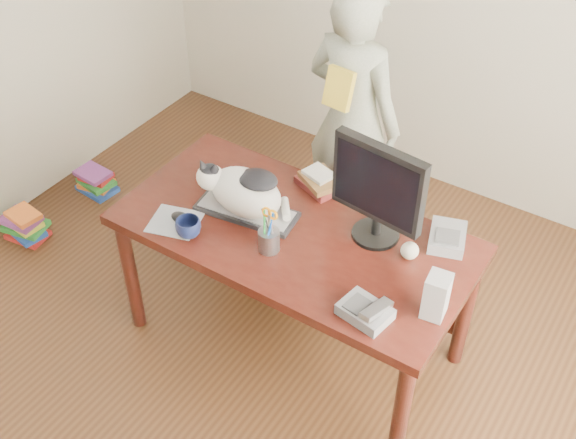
{
  "coord_description": "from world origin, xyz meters",
  "views": [
    {
      "loc": [
        1.29,
        -1.43,
        2.88
      ],
      "look_at": [
        0.0,
        0.55,
        0.85
      ],
      "focal_mm": 45.0,
      "sensor_mm": 36.0,
      "label": 1
    }
  ],
  "objects_px": {
    "monitor": "(378,189)",
    "speaker": "(436,296)",
    "desk": "(303,245)",
    "phone": "(366,311)",
    "cat": "(243,190)",
    "keyboard": "(247,211)",
    "coffee_mug": "(188,228)",
    "book_pile_b": "(96,181)",
    "baseball": "(410,251)",
    "mouse": "(181,218)",
    "calculator": "(447,237)",
    "pen_cup": "(269,238)",
    "book_pile_a": "(25,226)",
    "person": "(353,120)",
    "book_stack": "(320,181)"
  },
  "relations": [
    {
      "from": "monitor",
      "to": "speaker",
      "type": "relative_size",
      "value": 2.45
    },
    {
      "from": "desk",
      "to": "phone",
      "type": "bearing_deg",
      "value": -34.69
    },
    {
      "from": "phone",
      "to": "cat",
      "type": "bearing_deg",
      "value": 171.46
    },
    {
      "from": "cat",
      "to": "speaker",
      "type": "height_order",
      "value": "cat"
    },
    {
      "from": "keyboard",
      "to": "coffee_mug",
      "type": "distance_m",
      "value": 0.29
    },
    {
      "from": "coffee_mug",
      "to": "book_pile_b",
      "type": "relative_size",
      "value": 0.43
    },
    {
      "from": "cat",
      "to": "baseball",
      "type": "xyz_separation_m",
      "value": [
        0.76,
        0.14,
        -0.09
      ]
    },
    {
      "from": "desk",
      "to": "mouse",
      "type": "xyz_separation_m",
      "value": [
        -0.46,
        -0.31,
        0.17
      ]
    },
    {
      "from": "mouse",
      "to": "calculator",
      "type": "relative_size",
      "value": 0.47
    },
    {
      "from": "speaker",
      "to": "phone",
      "type": "bearing_deg",
      "value": -150.4
    },
    {
      "from": "pen_cup",
      "to": "book_pile_a",
      "type": "bearing_deg",
      "value": -178.76
    },
    {
      "from": "cat",
      "to": "book_pile_b",
      "type": "bearing_deg",
      "value": 157.73
    },
    {
      "from": "mouse",
      "to": "keyboard",
      "type": "bearing_deg",
      "value": 27.34
    },
    {
      "from": "speaker",
      "to": "baseball",
      "type": "xyz_separation_m",
      "value": [
        -0.22,
        0.24,
        -0.06
      ]
    },
    {
      "from": "book_pile_a",
      "to": "book_pile_b",
      "type": "distance_m",
      "value": 0.55
    },
    {
      "from": "phone",
      "to": "baseball",
      "type": "xyz_separation_m",
      "value": [
        -0.01,
        0.4,
        0.01
      ]
    },
    {
      "from": "keyboard",
      "to": "person",
      "type": "distance_m",
      "value": 0.91
    },
    {
      "from": "desk",
      "to": "calculator",
      "type": "distance_m",
      "value": 0.66
    },
    {
      "from": "desk",
      "to": "pen_cup",
      "type": "distance_m",
      "value": 0.32
    },
    {
      "from": "speaker",
      "to": "book_pile_b",
      "type": "distance_m",
      "value": 2.61
    },
    {
      "from": "monitor",
      "to": "pen_cup",
      "type": "xyz_separation_m",
      "value": [
        -0.34,
        -0.31,
        -0.21
      ]
    },
    {
      "from": "pen_cup",
      "to": "mouse",
      "type": "bearing_deg",
      "value": -171.5
    },
    {
      "from": "cat",
      "to": "mouse",
      "type": "height_order",
      "value": "cat"
    },
    {
      "from": "desk",
      "to": "baseball",
      "type": "distance_m",
      "value": 0.54
    },
    {
      "from": "mouse",
      "to": "speaker",
      "type": "xyz_separation_m",
      "value": [
        1.18,
        0.11,
        0.08
      ]
    },
    {
      "from": "keyboard",
      "to": "pen_cup",
      "type": "height_order",
      "value": "pen_cup"
    },
    {
      "from": "phone",
      "to": "person",
      "type": "bearing_deg",
      "value": 130.94
    },
    {
      "from": "monitor",
      "to": "calculator",
      "type": "xyz_separation_m",
      "value": [
        0.28,
        0.15,
        -0.25
      ]
    },
    {
      "from": "keyboard",
      "to": "book_pile_a",
      "type": "relative_size",
      "value": 1.81
    },
    {
      "from": "desk",
      "to": "book_stack",
      "type": "distance_m",
      "value": 0.32
    },
    {
      "from": "baseball",
      "to": "book_pile_a",
      "type": "relative_size",
      "value": 0.29
    },
    {
      "from": "cat",
      "to": "person",
      "type": "distance_m",
      "value": 0.92
    },
    {
      "from": "desk",
      "to": "pen_cup",
      "type": "bearing_deg",
      "value": -95.7
    },
    {
      "from": "monitor",
      "to": "desk",
      "type": "bearing_deg",
      "value": -160.56
    },
    {
      "from": "phone",
      "to": "baseball",
      "type": "bearing_deg",
      "value": 100.33
    },
    {
      "from": "book_stack",
      "to": "speaker",
      "type": "bearing_deg",
      "value": -5.66
    },
    {
      "from": "speaker",
      "to": "book_pile_b",
      "type": "xyz_separation_m",
      "value": [
        -2.44,
        0.47,
        -0.78
      ]
    },
    {
      "from": "monitor",
      "to": "mouse",
      "type": "relative_size",
      "value": 4.29
    },
    {
      "from": "book_pile_a",
      "to": "desk",
      "type": "bearing_deg",
      "value": 9.03
    },
    {
      "from": "pen_cup",
      "to": "baseball",
      "type": "xyz_separation_m",
      "value": [
        0.53,
        0.28,
        -0.03
      ]
    },
    {
      "from": "mouse",
      "to": "cat",
      "type": "bearing_deg",
      "value": 28.73
    },
    {
      "from": "mouse",
      "to": "calculator",
      "type": "xyz_separation_m",
      "value": [
        1.06,
        0.53,
        0.01
      ]
    },
    {
      "from": "monitor",
      "to": "phone",
      "type": "distance_m",
      "value": 0.53
    },
    {
      "from": "cat",
      "to": "desk",
      "type": "bearing_deg",
      "value": 13.43
    },
    {
      "from": "desk",
      "to": "coffee_mug",
      "type": "xyz_separation_m",
      "value": [
        -0.37,
        -0.36,
        0.19
      ]
    },
    {
      "from": "book_stack",
      "to": "book_pile_a",
      "type": "distance_m",
      "value": 1.9
    },
    {
      "from": "keyboard",
      "to": "coffee_mug",
      "type": "height_order",
      "value": "coffee_mug"
    },
    {
      "from": "desk",
      "to": "book_pile_a",
      "type": "bearing_deg",
      "value": -170.97
    },
    {
      "from": "coffee_mug",
      "to": "phone",
      "type": "height_order",
      "value": "phone"
    },
    {
      "from": "pen_cup",
      "to": "book_pile_b",
      "type": "xyz_separation_m",
      "value": [
        -1.7,
        0.51,
        -0.74
      ]
    }
  ]
}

